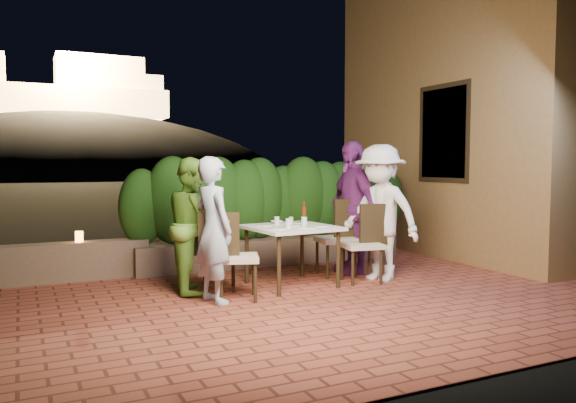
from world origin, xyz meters
TOP-DOWN VIEW (x-y plane):
  - ground at (0.00, 0.00)m, footprint 400.00×400.00m
  - terrace_floor at (0.00, 0.50)m, footprint 7.00×6.00m
  - building_wall at (3.60, 2.00)m, footprint 1.60×5.00m
  - window_pane at (2.82, 1.50)m, footprint 0.08×1.00m
  - window_frame at (2.81, 1.50)m, footprint 0.06×1.15m
  - planter at (0.20, 2.30)m, footprint 4.20×0.55m
  - hedge at (0.20, 2.30)m, footprint 4.00×0.70m
  - parapet at (-2.80, 2.30)m, footprint 2.20×0.30m
  - hill at (2.00, 60.00)m, footprint 52.00×40.00m
  - fortress at (2.00, 60.00)m, footprint 26.00×8.00m
  - dining_table at (-0.21, 0.79)m, footprint 1.09×1.09m
  - plate_nw at (-0.49, 0.58)m, footprint 0.22×0.22m
  - plate_sw at (-0.51, 0.97)m, footprint 0.22×0.22m
  - plate_ne at (0.10, 0.61)m, footprint 0.22×0.22m
  - plate_se at (0.03, 1.03)m, footprint 0.23×0.23m
  - plate_centre at (-0.18, 0.79)m, footprint 0.22×0.22m
  - plate_front at (-0.13, 0.51)m, footprint 0.23×0.23m
  - glass_nw at (-0.35, 0.60)m, footprint 0.07×0.07m
  - glass_sw at (-0.32, 1.00)m, footprint 0.06×0.06m
  - glass_ne at (-0.09, 0.68)m, footprint 0.07×0.07m
  - glass_se at (-0.14, 0.97)m, footprint 0.06×0.06m
  - beer_bottle at (0.01, 0.88)m, footprint 0.06×0.06m
  - bowl at (-0.26, 1.12)m, footprint 0.18×0.18m
  - chair_left_front at (-1.06, 0.43)m, footprint 0.58×0.58m
  - chair_left_back at (-1.11, 0.95)m, footprint 0.53×0.53m
  - chair_right_front at (0.68, 0.59)m, footprint 0.55×0.55m
  - chair_right_back at (0.60, 1.09)m, footprint 0.55×0.55m
  - diner_blue at (-1.35, 0.42)m, footprint 0.51×0.66m
  - diner_green at (-1.40, 1.00)m, footprint 0.73×0.87m
  - diner_white at (0.97, 0.59)m, footprint 1.03×1.31m
  - diner_purple at (0.92, 1.18)m, footprint 0.50×1.10m
  - parapet_lamp at (-2.57, 2.30)m, footprint 0.10×0.10m

SIDE VIEW (x-z plane):
  - hill at x=2.00m, z-range -15.00..7.00m
  - terrace_floor at x=0.00m, z-range -0.15..0.00m
  - ground at x=0.00m, z-range -0.02..-0.02m
  - planter at x=0.20m, z-range 0.00..0.40m
  - parapet at x=-2.80m, z-range 0.00..0.50m
  - dining_table at x=-0.21m, z-range 0.00..0.75m
  - chair_left_back at x=-1.11m, z-range 0.00..0.90m
  - chair_left_front at x=-1.06m, z-range 0.00..0.98m
  - chair_right_front at x=0.68m, z-range 0.00..1.01m
  - chair_right_back at x=0.60m, z-range 0.00..1.04m
  - parapet_lamp at x=-2.57m, z-range 0.50..0.64m
  - plate_sw at x=-0.51m, z-range 0.75..0.76m
  - plate_nw at x=-0.49m, z-range 0.75..0.76m
  - plate_ne at x=0.10m, z-range 0.75..0.76m
  - plate_centre at x=-0.18m, z-range 0.75..0.76m
  - plate_front at x=-0.13m, z-range 0.75..0.76m
  - plate_se at x=0.03m, z-range 0.75..0.76m
  - bowl at x=-0.26m, z-range 0.75..0.79m
  - glass_se at x=-0.14m, z-range 0.75..0.85m
  - diner_green at x=-1.40m, z-range 0.00..1.60m
  - glass_sw at x=-0.32m, z-range 0.75..0.86m
  - diner_blue at x=-1.35m, z-range 0.00..1.61m
  - glass_ne at x=-0.09m, z-range 0.75..0.87m
  - glass_nw at x=-0.35m, z-range 0.75..0.87m
  - diner_white at x=0.97m, z-range 0.00..1.77m
  - beer_bottle at x=0.01m, z-range 0.75..1.04m
  - diner_purple at x=0.92m, z-range 0.00..1.84m
  - hedge at x=0.20m, z-range 0.40..1.50m
  - window_pane at x=2.82m, z-range 1.30..2.70m
  - window_frame at x=2.81m, z-range 1.23..2.77m
  - building_wall at x=3.60m, z-range 0.00..5.00m
  - fortress at x=2.00m, z-range 6.50..14.50m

